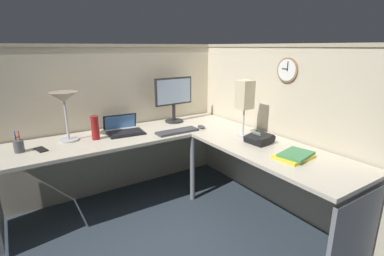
{
  "coord_description": "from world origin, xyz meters",
  "views": [
    {
      "loc": [
        -1.32,
        -2.1,
        1.55
      ],
      "look_at": [
        0.15,
        0.15,
        0.79
      ],
      "focal_mm": 26.71,
      "sensor_mm": 36.0,
      "label": 1
    }
  ],
  "objects_px": {
    "monitor": "(174,96)",
    "book_stack": "(295,156)",
    "laptop": "(123,129)",
    "cell_phone": "(41,149)",
    "keyboard": "(177,131)",
    "computer_mouse": "(201,127)",
    "desk_lamp_dome": "(64,101)",
    "thermos_flask": "(95,128)",
    "wall_clock": "(288,70)",
    "office_phone": "(260,139)",
    "pen_cup": "(19,146)",
    "desk_lamp_paper": "(245,96)"
  },
  "relations": [
    {
      "from": "monitor",
      "to": "book_stack",
      "type": "height_order",
      "value": "monitor"
    },
    {
      "from": "laptop",
      "to": "cell_phone",
      "type": "relative_size",
      "value": 2.85
    },
    {
      "from": "keyboard",
      "to": "computer_mouse",
      "type": "height_order",
      "value": "computer_mouse"
    },
    {
      "from": "desk_lamp_dome",
      "to": "thermos_flask",
      "type": "distance_m",
      "value": 0.35
    },
    {
      "from": "keyboard",
      "to": "laptop",
      "type": "bearing_deg",
      "value": 142.57
    },
    {
      "from": "computer_mouse",
      "to": "desk_lamp_dome",
      "type": "height_order",
      "value": "desk_lamp_dome"
    },
    {
      "from": "computer_mouse",
      "to": "keyboard",
      "type": "bearing_deg",
      "value": 177.17
    },
    {
      "from": "keyboard",
      "to": "wall_clock",
      "type": "bearing_deg",
      "value": -40.47
    },
    {
      "from": "desk_lamp_dome",
      "to": "office_phone",
      "type": "xyz_separation_m",
      "value": [
        1.4,
        -0.99,
        -0.33
      ]
    },
    {
      "from": "keyboard",
      "to": "wall_clock",
      "type": "relative_size",
      "value": 1.95
    },
    {
      "from": "laptop",
      "to": "keyboard",
      "type": "relative_size",
      "value": 0.95
    },
    {
      "from": "thermos_flask",
      "to": "desk_lamp_dome",
      "type": "bearing_deg",
      "value": 156.91
    },
    {
      "from": "desk_lamp_dome",
      "to": "pen_cup",
      "type": "relative_size",
      "value": 2.47
    },
    {
      "from": "thermos_flask",
      "to": "monitor",
      "type": "bearing_deg",
      "value": 9.77
    },
    {
      "from": "computer_mouse",
      "to": "thermos_flask",
      "type": "relative_size",
      "value": 0.47
    },
    {
      "from": "computer_mouse",
      "to": "book_stack",
      "type": "relative_size",
      "value": 0.34
    },
    {
      "from": "desk_lamp_dome",
      "to": "book_stack",
      "type": "bearing_deg",
      "value": -45.59
    },
    {
      "from": "cell_phone",
      "to": "thermos_flask",
      "type": "height_order",
      "value": "thermos_flask"
    },
    {
      "from": "cell_phone",
      "to": "book_stack",
      "type": "bearing_deg",
      "value": -52.83
    },
    {
      "from": "monitor",
      "to": "wall_clock",
      "type": "distance_m",
      "value": 1.24
    },
    {
      "from": "monitor",
      "to": "thermos_flask",
      "type": "bearing_deg",
      "value": -170.23
    },
    {
      "from": "monitor",
      "to": "keyboard",
      "type": "xyz_separation_m",
      "value": [
        -0.18,
        -0.38,
        -0.28
      ]
    },
    {
      "from": "desk_lamp_paper",
      "to": "thermos_flask",
      "type": "bearing_deg",
      "value": 150.87
    },
    {
      "from": "pen_cup",
      "to": "office_phone",
      "type": "xyz_separation_m",
      "value": [
        1.79,
        -0.9,
        -0.02
      ]
    },
    {
      "from": "office_phone",
      "to": "pen_cup",
      "type": "bearing_deg",
      "value": 153.33
    },
    {
      "from": "keyboard",
      "to": "cell_phone",
      "type": "height_order",
      "value": "keyboard"
    },
    {
      "from": "office_phone",
      "to": "desk_lamp_paper",
      "type": "distance_m",
      "value": 0.42
    },
    {
      "from": "pen_cup",
      "to": "wall_clock",
      "type": "bearing_deg",
      "value": -22.38
    },
    {
      "from": "thermos_flask",
      "to": "book_stack",
      "type": "distance_m",
      "value": 1.74
    },
    {
      "from": "desk_lamp_paper",
      "to": "cell_phone",
      "type": "bearing_deg",
      "value": 159.28
    },
    {
      "from": "book_stack",
      "to": "wall_clock",
      "type": "height_order",
      "value": "wall_clock"
    },
    {
      "from": "desk_lamp_paper",
      "to": "pen_cup",
      "type": "bearing_deg",
      "value": 159.76
    },
    {
      "from": "thermos_flask",
      "to": "wall_clock",
      "type": "height_order",
      "value": "wall_clock"
    },
    {
      "from": "monitor",
      "to": "desk_lamp_paper",
      "type": "height_order",
      "value": "desk_lamp_paper"
    },
    {
      "from": "keyboard",
      "to": "computer_mouse",
      "type": "distance_m",
      "value": 0.28
    },
    {
      "from": "desk_lamp_dome",
      "to": "pen_cup",
      "type": "bearing_deg",
      "value": -166.53
    },
    {
      "from": "laptop",
      "to": "pen_cup",
      "type": "distance_m",
      "value": 0.92
    },
    {
      "from": "computer_mouse",
      "to": "cell_phone",
      "type": "distance_m",
      "value": 1.49
    },
    {
      "from": "laptop",
      "to": "computer_mouse",
      "type": "xyz_separation_m",
      "value": [
        0.72,
        -0.34,
        -0.01
      ]
    },
    {
      "from": "keyboard",
      "to": "computer_mouse",
      "type": "relative_size",
      "value": 4.13
    },
    {
      "from": "thermos_flask",
      "to": "computer_mouse",
      "type": "bearing_deg",
      "value": -12.94
    },
    {
      "from": "book_stack",
      "to": "desk_lamp_dome",
      "type": "bearing_deg",
      "value": 134.41
    },
    {
      "from": "monitor",
      "to": "computer_mouse",
      "type": "xyz_separation_m",
      "value": [
        0.1,
        -0.39,
        -0.28
      ]
    },
    {
      "from": "wall_clock",
      "to": "office_phone",
      "type": "bearing_deg",
      "value": -175.25
    },
    {
      "from": "monitor",
      "to": "pen_cup",
      "type": "bearing_deg",
      "value": -174.08
    },
    {
      "from": "office_phone",
      "to": "wall_clock",
      "type": "distance_m",
      "value": 0.67
    },
    {
      "from": "book_stack",
      "to": "cell_phone",
      "type": "bearing_deg",
      "value": 141.92
    },
    {
      "from": "pen_cup",
      "to": "cell_phone",
      "type": "height_order",
      "value": "pen_cup"
    },
    {
      "from": "desk_lamp_dome",
      "to": "office_phone",
      "type": "height_order",
      "value": "desk_lamp_dome"
    },
    {
      "from": "pen_cup",
      "to": "office_phone",
      "type": "height_order",
      "value": "pen_cup"
    }
  ]
}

